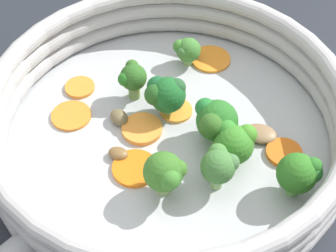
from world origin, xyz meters
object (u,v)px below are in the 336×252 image
at_px(broccoli_floret_6, 215,121).
at_px(mushroom_piece_0, 119,117).
at_px(carrot_slice_3, 142,128).
at_px(carrot_slice_7, 164,90).
at_px(broccoli_floret_7, 165,173).
at_px(broccoli_floret_5, 300,173).
at_px(carrot_slice_6, 179,111).
at_px(mushroom_piece_2, 118,154).
at_px(carrot_slice_2, 80,87).
at_px(broccoli_floret_0, 166,94).
at_px(carrot_slice_1, 70,118).
at_px(broccoli_floret_3, 219,164).
at_px(broccoli_floret_2, 187,50).
at_px(carrot_slice_4, 211,59).
at_px(broccoli_floret_1, 234,142).
at_px(carrot_slice_5, 135,168).
at_px(skillet, 168,140).
at_px(broccoli_floret_4, 132,78).
at_px(carrot_slice_0, 284,153).
at_px(mushroom_piece_1, 260,134).

bearing_deg(broccoli_floret_6, mushroom_piece_0, -179.40).
xyz_separation_m(carrot_slice_3, carrot_slice_7, (0.01, 0.06, -0.00)).
bearing_deg(broccoli_floret_7, broccoli_floret_5, 14.57).
height_order(carrot_slice_6, mushroom_piece_2, mushroom_piece_2).
bearing_deg(carrot_slice_2, mushroom_piece_2, -48.83).
relative_size(broccoli_floret_0, broccoli_floret_5, 0.96).
height_order(carrot_slice_1, broccoli_floret_3, broccoli_floret_3).
bearing_deg(broccoli_floret_7, carrot_slice_7, 105.15).
bearing_deg(broccoli_floret_3, mushroom_piece_0, 155.12).
bearing_deg(broccoli_floret_2, broccoli_floret_3, -67.10).
distance_m(carrot_slice_3, carrot_slice_4, 0.13).
bearing_deg(broccoli_floret_7, broccoli_floret_1, 45.80).
bearing_deg(broccoli_floret_5, carrot_slice_1, 171.90).
distance_m(broccoli_floret_0, broccoli_floret_5, 0.16).
height_order(carrot_slice_5, broccoli_floret_6, broccoli_floret_6).
bearing_deg(skillet, carrot_slice_3, 177.69).
distance_m(broccoli_floret_4, broccoli_floret_5, 0.20).
relative_size(carrot_slice_0, broccoli_floret_1, 0.84).
bearing_deg(broccoli_floret_5, broccoli_floret_0, 154.52).
bearing_deg(mushroom_piece_2, carrot_slice_1, 151.66).
relative_size(carrot_slice_0, broccoli_floret_3, 0.78).
xyz_separation_m(carrot_slice_7, broccoli_floret_0, (0.01, -0.03, 0.03)).
distance_m(carrot_slice_6, broccoli_floret_6, 0.06).
distance_m(carrot_slice_3, carrot_slice_7, 0.06).
height_order(carrot_slice_3, mushroom_piece_2, mushroom_piece_2).
bearing_deg(carrot_slice_3, broccoli_floret_5, -13.60).
distance_m(carrot_slice_1, carrot_slice_7, 0.11).
height_order(broccoli_floret_2, broccoli_floret_7, broccoli_floret_7).
bearing_deg(broccoli_floret_6, broccoli_floret_0, 157.95).
relative_size(carrot_slice_2, broccoli_floret_7, 0.67).
height_order(carrot_slice_5, broccoli_floret_4, broccoli_floret_4).
bearing_deg(broccoli_floret_0, broccoli_floret_7, -75.75).
relative_size(carrot_slice_4, broccoli_floret_7, 0.92).
relative_size(carrot_slice_6, carrot_slice_7, 0.99).
xyz_separation_m(carrot_slice_6, broccoli_floret_0, (-0.01, -0.00, 0.03)).
height_order(broccoli_floret_5, broccoli_floret_6, same).
bearing_deg(carrot_slice_1, broccoli_floret_7, -28.15).
xyz_separation_m(carrot_slice_4, broccoli_floret_1, (0.05, -0.14, 0.02)).
distance_m(broccoli_floret_7, mushroom_piece_2, 0.07).
bearing_deg(broccoli_floret_5, carrot_slice_3, 166.40).
height_order(broccoli_floret_2, broccoli_floret_3, broccoli_floret_3).
bearing_deg(carrot_slice_0, carrot_slice_7, 158.13).
bearing_deg(carrot_slice_1, broccoli_floret_5, -8.10).
bearing_deg(broccoli_floret_4, carrot_slice_7, 26.21).
height_order(broccoli_floret_3, broccoli_floret_7, broccoli_floret_7).
bearing_deg(carrot_slice_2, broccoli_floret_1, -16.91).
relative_size(carrot_slice_2, mushroom_piece_1, 0.97).
height_order(mushroom_piece_0, mushroom_piece_1, mushroom_piece_0).
height_order(carrot_slice_4, broccoli_floret_0, broccoli_floret_0).
bearing_deg(skillet, carrot_slice_7, 108.24).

